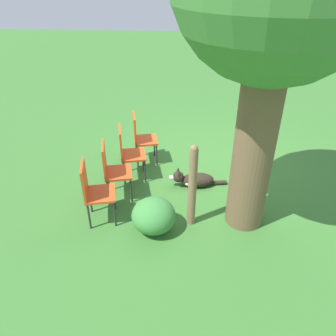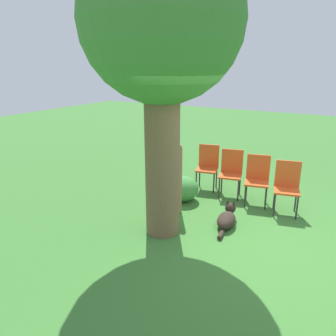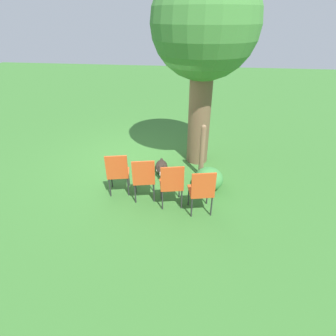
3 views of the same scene
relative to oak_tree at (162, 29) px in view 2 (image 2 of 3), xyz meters
name	(u,v)px [view 2 (image 2 of 3)]	position (x,y,z in m)	size (l,w,h in m)	color
ground_plane	(249,246)	(0.24, -1.38, -3.09)	(30.00, 30.00, 0.00)	#38702D
oak_tree	(162,29)	(0.00, 0.00, 0.00)	(2.29, 2.29, 4.35)	brown
dog	(227,218)	(0.74, -0.84, -2.97)	(0.99, 0.37, 0.35)	#2D231C
fence_post	(179,179)	(0.78, 0.12, -2.44)	(0.12, 0.12, 1.29)	#846647
red_chair_0	(287,184)	(1.75, -1.59, -2.54)	(0.51, 0.52, 0.97)	#D14C1E
red_chair_1	(257,177)	(1.89, -1.01, -2.54)	(0.51, 0.52, 0.97)	#D14C1E
red_chair_2	(231,170)	(2.03, -0.43, -2.54)	(0.51, 0.52, 0.97)	#D14C1E
red_chair_3	(208,164)	(2.18, 0.14, -2.54)	(0.51, 0.52, 0.97)	#D14C1E
low_shrub	(183,189)	(1.31, 0.30, -2.85)	(0.62, 0.62, 0.50)	#3D843D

